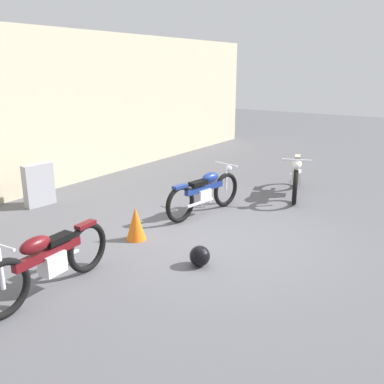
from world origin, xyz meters
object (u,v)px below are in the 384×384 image
motorcycle_blue (205,192)px  motorcycle_maroon (48,260)px  helmet (200,256)px  stone_marker (39,185)px  motorcycle_cream (296,175)px  traffic_cone (136,224)px

motorcycle_blue → motorcycle_maroon: 3.57m
helmet → motorcycle_blue: motorcycle_blue is taller
helmet → motorcycle_maroon: (-1.66, 1.13, 0.29)m
helmet → stone_marker: bearing=83.8°
motorcycle_maroon → motorcycle_blue: bearing=176.2°
helmet → motorcycle_cream: size_ratio=0.15×
stone_marker → motorcycle_cream: 5.39m
motorcycle_blue → stone_marker: bearing=125.2°
stone_marker → motorcycle_maroon: size_ratio=0.43×
stone_marker → motorcycle_maroon: bearing=-124.9°
motorcycle_blue → motorcycle_cream: motorcycle_cream is taller
helmet → motorcycle_blue: bearing=30.8°
motorcycle_maroon → motorcycle_cream: bearing=166.4°
traffic_cone → motorcycle_blue: size_ratio=0.28×
helmet → motorcycle_cream: bearing=2.2°
traffic_cone → motorcycle_maroon: motorcycle_maroon is taller
stone_marker → motorcycle_maroon: motorcycle_maroon is taller
motorcycle_maroon → helmet: bearing=141.8°
traffic_cone → motorcycle_maroon: bearing=-172.6°
stone_marker → helmet: (-0.45, -4.17, -0.28)m
stone_marker → traffic_cone: stone_marker is taller
helmet → motorcycle_maroon: 2.03m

